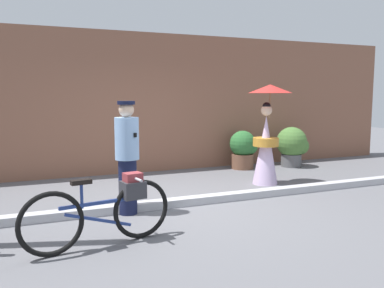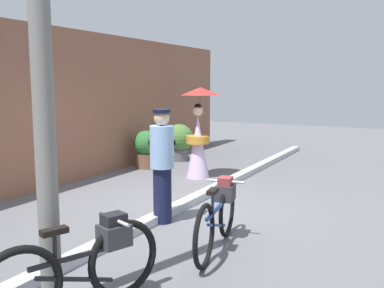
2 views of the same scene
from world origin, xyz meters
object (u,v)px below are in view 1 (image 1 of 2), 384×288
Objects in this scene: potted_plant_by_door at (243,149)px; potted_plant_small at (293,145)px; bicycle_near_officer at (106,209)px; person_with_parasol at (267,134)px; person_officer at (127,155)px.

potted_plant_by_door is 1.24m from potted_plant_small.
bicycle_near_officer is at bearing -136.79° from potted_plant_by_door.
potted_plant_by_door is (3.83, 3.60, 0.04)m from bicycle_near_officer.
potted_plant_small is at bearing 40.03° from person_with_parasol.
potted_plant_small reaches higher than bicycle_near_officer.
potted_plant_by_door is (0.40, 1.57, -0.50)m from person_with_parasol.
person_officer is 1.83× the size of potted_plant_by_door.
person_officer reaches higher than potted_plant_by_door.
person_with_parasol is at bearing -139.97° from potted_plant_small.
potted_plant_by_door is at bearing 170.44° from potted_plant_small.
person_officer is 5.10m from potted_plant_small.
person_officer is 3.07m from person_with_parasol.
potted_plant_small is (1.62, 1.36, -0.45)m from person_with_parasol.
person_officer is 4.17m from potted_plant_by_door.
person_with_parasol is at bearing 17.57° from person_officer.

